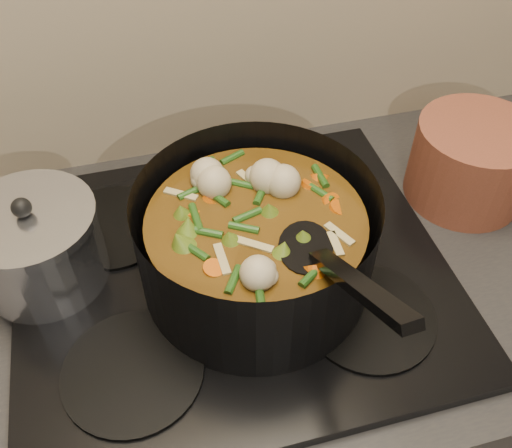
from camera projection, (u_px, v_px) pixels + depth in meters
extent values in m
cube|color=brown|center=(240.00, 420.00, 1.20)|extent=(2.60, 0.60, 0.86)
cube|color=black|center=(234.00, 288.00, 0.87)|extent=(2.64, 0.64, 0.05)
cube|color=black|center=(233.00, 273.00, 0.84)|extent=(0.62, 0.54, 0.02)
cylinder|color=black|center=(133.00, 371.00, 0.72)|extent=(0.18, 0.18, 0.01)
cylinder|color=black|center=(369.00, 316.00, 0.77)|extent=(0.18, 0.18, 0.01)
cylinder|color=black|center=(114.00, 226.00, 0.89)|extent=(0.18, 0.18, 0.01)
cylinder|color=black|center=(308.00, 190.00, 0.95)|extent=(0.18, 0.18, 0.01)
cylinder|color=black|center=(256.00, 241.00, 0.77)|extent=(0.35, 0.35, 0.16)
cylinder|color=black|center=(256.00, 275.00, 0.82)|extent=(0.31, 0.31, 0.01)
cylinder|color=#58390F|center=(256.00, 247.00, 0.78)|extent=(0.29, 0.29, 0.11)
cylinder|color=#E35D0A|center=(287.00, 215.00, 0.75)|extent=(0.03, 0.03, 0.03)
cylinder|color=#E35D0A|center=(280.00, 185.00, 0.79)|extent=(0.04, 0.04, 0.03)
cylinder|color=#E35D0A|center=(226.00, 170.00, 0.81)|extent=(0.05, 0.04, 0.03)
cylinder|color=#E35D0A|center=(213.00, 211.00, 0.75)|extent=(0.03, 0.04, 0.03)
cylinder|color=#E35D0A|center=(191.00, 248.00, 0.71)|extent=(0.04, 0.04, 0.03)
cylinder|color=#E35D0A|center=(250.00, 245.00, 0.71)|extent=(0.05, 0.05, 0.03)
cylinder|color=#E35D0A|center=(295.00, 256.00, 0.70)|extent=(0.04, 0.04, 0.03)
cylinder|color=#E35D0A|center=(341.00, 224.00, 0.73)|extent=(0.04, 0.03, 0.03)
cylinder|color=#E35D0A|center=(287.00, 198.00, 0.77)|extent=(0.04, 0.05, 0.03)
cylinder|color=#E35D0A|center=(250.00, 174.00, 0.80)|extent=(0.04, 0.04, 0.03)
cylinder|color=#E35D0A|center=(230.00, 207.00, 0.76)|extent=(0.03, 0.03, 0.03)
cylinder|color=#E35D0A|center=(198.00, 230.00, 0.73)|extent=(0.04, 0.04, 0.03)
cylinder|color=#E35D0A|center=(212.00, 280.00, 0.67)|extent=(0.04, 0.05, 0.03)
sphere|color=#C9B38E|center=(306.00, 204.00, 0.74)|extent=(0.04, 0.04, 0.04)
sphere|color=#C9B38E|center=(241.00, 180.00, 0.77)|extent=(0.04, 0.04, 0.04)
sphere|color=#C9B38E|center=(206.00, 227.00, 0.71)|extent=(0.04, 0.04, 0.04)
sphere|color=#C9B38E|center=(279.00, 249.00, 0.69)|extent=(0.04, 0.04, 0.04)
sphere|color=#C9B38E|center=(301.00, 196.00, 0.75)|extent=(0.04, 0.04, 0.04)
cone|color=olive|center=(210.00, 260.00, 0.68)|extent=(0.04, 0.04, 0.04)
cone|color=olive|center=(300.00, 261.00, 0.68)|extent=(0.04, 0.04, 0.04)
cone|color=olive|center=(322.00, 201.00, 0.75)|extent=(0.04, 0.04, 0.04)
cone|color=olive|center=(255.00, 170.00, 0.79)|extent=(0.04, 0.04, 0.04)
cone|color=olive|center=(190.00, 202.00, 0.75)|extent=(0.04, 0.04, 0.04)
cone|color=olive|center=(213.00, 261.00, 0.68)|extent=(0.04, 0.04, 0.04)
cone|color=olive|center=(304.00, 259.00, 0.68)|extent=(0.04, 0.04, 0.04)
cylinder|color=#275017|center=(275.00, 195.00, 0.76)|extent=(0.01, 0.04, 0.01)
cylinder|color=#275017|center=(239.00, 164.00, 0.81)|extent=(0.04, 0.03, 0.01)
cylinder|color=#275017|center=(201.00, 191.00, 0.77)|extent=(0.04, 0.02, 0.01)
cylinder|color=#275017|center=(203.00, 224.00, 0.73)|extent=(0.03, 0.04, 0.01)
cylinder|color=#275017|center=(233.00, 240.00, 0.71)|extent=(0.03, 0.04, 0.01)
cylinder|color=#275017|center=(268.00, 285.00, 0.66)|extent=(0.04, 0.02, 0.01)
cylinder|color=#275017|center=(313.00, 251.00, 0.69)|extent=(0.04, 0.04, 0.01)
cylinder|color=#275017|center=(309.00, 214.00, 0.74)|extent=(0.01, 0.04, 0.01)
cylinder|color=#275017|center=(280.00, 198.00, 0.76)|extent=(0.04, 0.03, 0.01)
cylinder|color=#275017|center=(253.00, 162.00, 0.81)|extent=(0.04, 0.02, 0.01)
cylinder|color=#275017|center=(209.00, 185.00, 0.78)|extent=(0.03, 0.04, 0.01)
cylinder|color=#275017|center=(202.00, 217.00, 0.73)|extent=(0.03, 0.04, 0.01)
cylinder|color=#275017|center=(227.00, 237.00, 0.71)|extent=(0.04, 0.02, 0.01)
cylinder|color=#275017|center=(251.00, 285.00, 0.66)|extent=(0.04, 0.04, 0.01)
cylinder|color=#275017|center=(304.00, 258.00, 0.69)|extent=(0.01, 0.04, 0.01)
cylinder|color=#275017|center=(310.00, 221.00, 0.73)|extent=(0.04, 0.03, 0.01)
cube|color=tan|center=(195.00, 216.00, 0.74)|extent=(0.05, 0.01, 0.00)
cube|color=tan|center=(243.00, 264.00, 0.68)|extent=(0.02, 0.05, 0.00)
cube|color=tan|center=(315.00, 233.00, 0.72)|extent=(0.05, 0.03, 0.00)
cube|color=tan|center=(284.00, 182.00, 0.78)|extent=(0.04, 0.04, 0.00)
cube|color=tan|center=(210.00, 192.00, 0.77)|extent=(0.03, 0.05, 0.00)
cube|color=tan|center=(209.00, 250.00, 0.70)|extent=(0.05, 0.02, 0.00)
ellipsoid|color=black|center=(305.00, 248.00, 0.70)|extent=(0.09, 0.11, 0.01)
cube|color=black|center=(358.00, 285.00, 0.59)|extent=(0.04, 0.19, 0.12)
cylinder|color=silver|center=(39.00, 249.00, 0.79)|extent=(0.18, 0.18, 0.11)
cylinder|color=silver|center=(26.00, 218.00, 0.74)|extent=(0.18, 0.18, 0.01)
sphere|color=black|center=(21.00, 208.00, 0.73)|extent=(0.03, 0.03, 0.03)
cylinder|color=brown|center=(471.00, 162.00, 0.93)|extent=(0.22, 0.22, 0.14)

